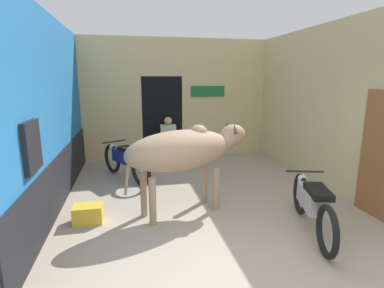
{
  "coord_description": "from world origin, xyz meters",
  "views": [
    {
      "loc": [
        -1.32,
        -2.76,
        2.21
      ],
      "look_at": [
        -0.21,
        2.48,
        1.04
      ],
      "focal_mm": 28.0,
      "sensor_mm": 36.0,
      "label": 1
    }
  ],
  "objects": [
    {
      "name": "ground_plane",
      "position": [
        0.0,
        0.0,
        0.0
      ],
      "size": [
        30.0,
        30.0,
        0.0
      ],
      "primitive_type": "plane",
      "color": "tan"
    },
    {
      "name": "motorcycle_near",
      "position": [
        1.23,
        0.85,
        0.45
      ],
      "size": [
        0.74,
        1.88,
        0.78
      ],
      "color": "black",
      "rests_on": "ground_plane"
    },
    {
      "name": "crate",
      "position": [
        -2.02,
        1.83,
        0.14
      ],
      "size": [
        0.44,
        0.32,
        0.28
      ],
      "color": "gold",
      "rests_on": "ground_plane"
    },
    {
      "name": "motorcycle_far",
      "position": [
        -1.45,
        3.84,
        0.45
      ],
      "size": [
        1.05,
        1.74,
        0.8
      ],
      "color": "black",
      "rests_on": "ground_plane"
    },
    {
      "name": "shopkeeper_seated",
      "position": [
        -0.31,
        5.11,
        0.63
      ],
      "size": [
        0.41,
        0.33,
        1.21
      ],
      "color": "brown",
      "rests_on": "ground_plane"
    },
    {
      "name": "wall_back_with_doorway",
      "position": [
        -0.15,
        5.77,
        1.46
      ],
      "size": [
        5.13,
        0.93,
        3.3
      ],
      "color": "#D1BC84",
      "rests_on": "ground_plane"
    },
    {
      "name": "wall_right_with_door",
      "position": [
        2.65,
        2.7,
        1.63
      ],
      "size": [
        0.22,
        5.52,
        3.3
      ],
      "color": "#D1BC84",
      "rests_on": "ground_plane"
    },
    {
      "name": "cow",
      "position": [
        -0.44,
        1.89,
        1.07
      ],
      "size": [
        2.28,
        1.22,
        1.47
      ],
      "color": "tan",
      "rests_on": "ground_plane"
    },
    {
      "name": "wall_left_shopfront",
      "position": [
        -2.65,
        2.75,
        1.59
      ],
      "size": [
        0.25,
        5.52,
        3.3
      ],
      "color": "#236BAD",
      "rests_on": "ground_plane"
    },
    {
      "name": "plastic_stool",
      "position": [
        -0.05,
        5.18,
        0.21
      ],
      "size": [
        0.32,
        0.32,
        0.38
      ],
      "color": "beige",
      "rests_on": "ground_plane"
    }
  ]
}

